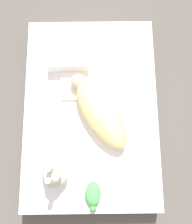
# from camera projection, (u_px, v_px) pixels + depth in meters

# --- Properties ---
(ground_plane) EXTENTS (12.00, 12.00, 0.00)m
(ground_plane) POSITION_uv_depth(u_px,v_px,m) (91.00, 115.00, 1.97)
(ground_plane) COLOR #514C47
(bed_mattress) EXTENTS (1.35, 0.92, 0.17)m
(bed_mattress) POSITION_uv_depth(u_px,v_px,m) (91.00, 112.00, 1.89)
(bed_mattress) COLOR white
(bed_mattress) RESTS_ON ground_plane
(burp_cloth) EXTENTS (0.25, 0.19, 0.02)m
(burp_cloth) POSITION_uv_depth(u_px,v_px,m) (74.00, 83.00, 1.84)
(burp_cloth) COLOR white
(burp_cloth) RESTS_ON bed_mattress
(swaddled_baby) EXTENTS (0.56, 0.45, 0.17)m
(swaddled_baby) POSITION_uv_depth(u_px,v_px,m) (100.00, 113.00, 1.71)
(swaddled_baby) COLOR #EFDB7F
(swaddled_baby) RESTS_ON bed_mattress
(pillow) EXTENTS (0.30, 0.28, 0.12)m
(pillow) POSITION_uv_depth(u_px,v_px,m) (69.00, 50.00, 1.84)
(pillow) COLOR white
(pillow) RESTS_ON bed_mattress
(bunny_plush) EXTENTS (0.16, 0.16, 0.33)m
(bunny_plush) POSITION_uv_depth(u_px,v_px,m) (54.00, 175.00, 1.59)
(bunny_plush) COLOR beige
(bunny_plush) RESTS_ON bed_mattress
(turtle_plush) EXTENTS (0.18, 0.10, 0.08)m
(turtle_plush) POSITION_uv_depth(u_px,v_px,m) (93.00, 195.00, 1.64)
(turtle_plush) COLOR #51B756
(turtle_plush) RESTS_ON bed_mattress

